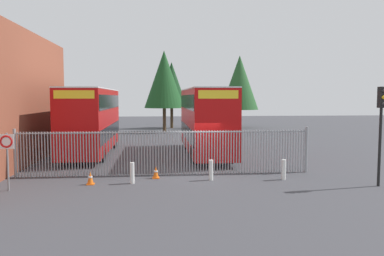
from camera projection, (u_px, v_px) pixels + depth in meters
name	position (u px, v px, depth m)	size (l,w,h in m)	color
ground_plane	(187.00, 151.00, 27.07)	(100.00, 100.00, 0.00)	#3D3D42
palisade_fence	(166.00, 151.00, 18.88)	(14.56, 0.14, 2.35)	gray
double_decker_bus_near_gate	(92.00, 118.00, 25.65)	(2.54, 10.81, 4.42)	#B70C0C
double_decker_bus_behind_fence_left	(205.00, 119.00, 25.39)	(2.54, 10.81, 4.42)	#B70C0C
bollard_near_left	(132.00, 173.00, 17.01)	(0.20, 0.20, 0.95)	silver
bollard_center_front	(211.00, 170.00, 17.68)	(0.20, 0.20, 0.95)	silver
bollard_near_right	(284.00, 170.00, 17.79)	(0.20, 0.20, 0.95)	silver
traffic_cone_by_gate	(90.00, 178.00, 16.81)	(0.34, 0.34, 0.59)	orange
traffic_cone_mid_forecourt	(156.00, 172.00, 18.10)	(0.34, 0.34, 0.59)	orange
speed_limit_sign_post	(7.00, 148.00, 15.54)	(0.60, 0.14, 2.40)	slate
traffic_light_kerbside	(381.00, 118.00, 16.28)	(0.28, 0.33, 4.30)	black
tree_tall_back	(172.00, 85.00, 47.18)	(3.94, 3.94, 8.17)	#4C3823
tree_short_side	(164.00, 79.00, 41.77)	(4.39, 4.39, 8.95)	#4C3823
tree_mid_row	(240.00, 83.00, 47.75)	(4.74, 4.74, 9.07)	#4C3823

